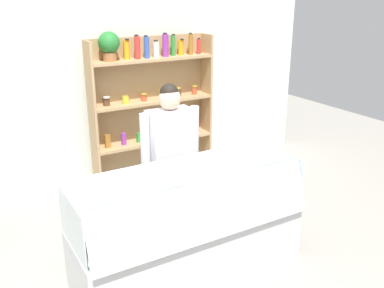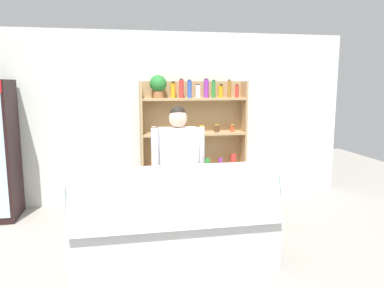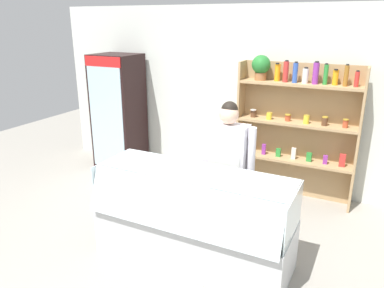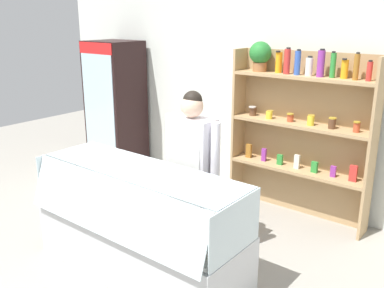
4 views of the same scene
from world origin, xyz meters
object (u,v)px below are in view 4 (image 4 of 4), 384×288
shelving_unit (297,121)px  shop_clerk (192,160)px  deli_display_case (139,241)px  drinks_fridge (116,106)px

shelving_unit → shop_clerk: shelving_unit is taller
shelving_unit → shop_clerk: bearing=-106.1°
shelving_unit → deli_display_case: 2.26m
deli_display_case → shop_clerk: shop_clerk is taller
drinks_fridge → shop_clerk: bearing=-26.9°
shelving_unit → shop_clerk: (-0.41, -1.43, -0.18)m
shelving_unit → shop_clerk: size_ratio=1.23×
shelving_unit → deli_display_case: shelving_unit is taller
deli_display_case → shelving_unit: bearing=74.5°
deli_display_case → shop_clerk: (0.15, 0.59, 0.66)m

